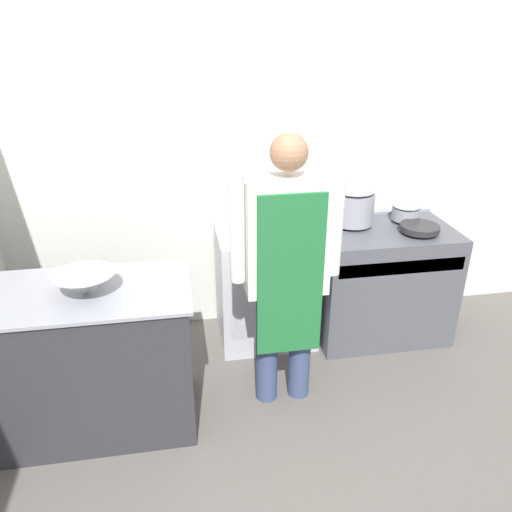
{
  "coord_description": "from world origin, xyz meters",
  "views": [
    {
      "loc": [
        -0.4,
        -1.69,
        2.24
      ],
      "look_at": [
        0.07,
        1.04,
        0.95
      ],
      "focal_mm": 35.0,
      "sensor_mm": 36.0,
      "label": 1
    }
  ],
  "objects_px": {
    "stove": "(380,281)",
    "saute_pan": "(420,228)",
    "stock_pot": "(353,205)",
    "sauce_pot": "(406,211)",
    "person_cook": "(286,261)",
    "fridge_unit": "(266,286)",
    "mixing_bowl": "(85,284)"
  },
  "relations": [
    {
      "from": "stove",
      "to": "saute_pan",
      "type": "height_order",
      "value": "saute_pan"
    },
    {
      "from": "stock_pot",
      "to": "sauce_pot",
      "type": "distance_m",
      "value": 0.43
    },
    {
      "from": "person_cook",
      "to": "stock_pot",
      "type": "xyz_separation_m",
      "value": [
        0.68,
        0.76,
        0.05
      ]
    },
    {
      "from": "fridge_unit",
      "to": "stock_pot",
      "type": "relative_size",
      "value": 2.91
    },
    {
      "from": "stove",
      "to": "fridge_unit",
      "type": "relative_size",
      "value": 1.13
    },
    {
      "from": "stove",
      "to": "saute_pan",
      "type": "relative_size",
      "value": 3.57
    },
    {
      "from": "person_cook",
      "to": "sauce_pot",
      "type": "height_order",
      "value": "person_cook"
    },
    {
      "from": "mixing_bowl",
      "to": "stock_pot",
      "type": "xyz_separation_m",
      "value": [
        1.8,
        0.83,
        0.06
      ]
    },
    {
      "from": "person_cook",
      "to": "saute_pan",
      "type": "relative_size",
      "value": 6.17
    },
    {
      "from": "person_cook",
      "to": "saute_pan",
      "type": "height_order",
      "value": "person_cook"
    },
    {
      "from": "mixing_bowl",
      "to": "saute_pan",
      "type": "distance_m",
      "value": 2.31
    },
    {
      "from": "person_cook",
      "to": "mixing_bowl",
      "type": "distance_m",
      "value": 1.13
    },
    {
      "from": "sauce_pot",
      "to": "fridge_unit",
      "type": "bearing_deg",
      "value": -177.49
    },
    {
      "from": "fridge_unit",
      "to": "sauce_pot",
      "type": "xyz_separation_m",
      "value": [
        1.08,
        0.05,
        0.51
      ]
    },
    {
      "from": "fridge_unit",
      "to": "saute_pan",
      "type": "xyz_separation_m",
      "value": [
        1.08,
        -0.18,
        0.47
      ]
    },
    {
      "from": "mixing_bowl",
      "to": "person_cook",
      "type": "bearing_deg",
      "value": 3.42
    },
    {
      "from": "fridge_unit",
      "to": "person_cook",
      "type": "xyz_separation_m",
      "value": [
        -0.02,
        -0.71,
        0.55
      ]
    },
    {
      "from": "mixing_bowl",
      "to": "stove",
      "type": "bearing_deg",
      "value": 19.29
    },
    {
      "from": "fridge_unit",
      "to": "stock_pot",
      "type": "bearing_deg",
      "value": 4.13
    },
    {
      "from": "stove",
      "to": "saute_pan",
      "type": "distance_m",
      "value": 0.53
    },
    {
      "from": "person_cook",
      "to": "stock_pot",
      "type": "relative_size",
      "value": 5.69
    },
    {
      "from": "fridge_unit",
      "to": "stock_pot",
      "type": "height_order",
      "value": "stock_pot"
    },
    {
      "from": "stove",
      "to": "person_cook",
      "type": "height_order",
      "value": "person_cook"
    },
    {
      "from": "stove",
      "to": "person_cook",
      "type": "bearing_deg",
      "value": -144.57
    },
    {
      "from": "person_cook",
      "to": "sauce_pot",
      "type": "bearing_deg",
      "value": 34.56
    },
    {
      "from": "stock_pot",
      "to": "sauce_pot",
      "type": "bearing_deg",
      "value": 0.0
    },
    {
      "from": "fridge_unit",
      "to": "sauce_pot",
      "type": "distance_m",
      "value": 1.2
    },
    {
      "from": "stock_pot",
      "to": "sauce_pot",
      "type": "relative_size",
      "value": 1.44
    },
    {
      "from": "mixing_bowl",
      "to": "sauce_pot",
      "type": "distance_m",
      "value": 2.38
    },
    {
      "from": "stove",
      "to": "saute_pan",
      "type": "bearing_deg",
      "value": -29.9
    },
    {
      "from": "saute_pan",
      "to": "sauce_pot",
      "type": "relative_size",
      "value": 1.33
    },
    {
      "from": "saute_pan",
      "to": "sauce_pot",
      "type": "xyz_separation_m",
      "value": [
        -0.0,
        0.23,
        0.04
      ]
    }
  ]
}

